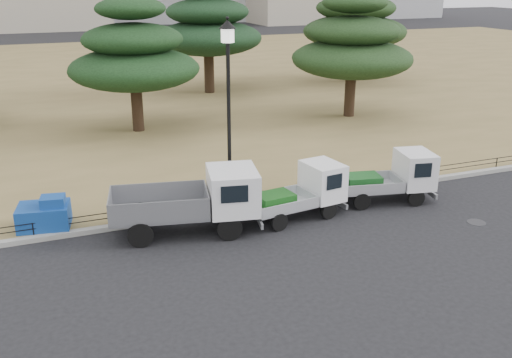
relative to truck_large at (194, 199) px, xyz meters
name	(u,v)px	position (x,y,z in m)	size (l,w,h in m)	color
ground	(280,239)	(2.25, -1.52, -1.10)	(220.00, 220.00, 0.00)	black
lawn	(121,79)	(2.25, 29.08, -1.02)	(120.00, 56.00, 0.15)	olive
curb	(250,207)	(2.25, 1.08, -1.02)	(120.00, 0.25, 0.16)	gray
truck_large	(194,199)	(0.00, 0.00, 0.00)	(4.78, 2.60, 1.97)	black
truck_kei_front	(302,192)	(3.67, -0.12, -0.24)	(3.43, 1.81, 1.73)	black
truck_kei_rear	(392,177)	(7.24, -0.01, -0.22)	(3.59, 2.05, 1.77)	black
street_lamp	(228,84)	(1.64, 1.38, 3.23)	(0.55, 0.55, 6.18)	black
pipe_fence	(248,196)	(2.25, 1.23, -0.66)	(38.00, 0.04, 0.40)	black
tarp_pile	(45,215)	(-4.37, 1.73, -0.53)	(1.72, 1.38, 1.03)	#134297
manhole	(476,222)	(8.75, -2.72, -1.09)	(0.60, 0.60, 0.01)	#2D2D30
pine_center_left	(134,56)	(0.57, 12.64, 2.84)	(6.45, 6.45, 6.55)	black
pine_center_right	(208,26)	(6.96, 21.06, 3.43)	(7.11, 7.11, 7.55)	black
pine_east_near	(353,46)	(12.26, 11.54, 2.92)	(6.63, 6.63, 6.70)	black
pine_east_far	(355,21)	(18.28, 21.42, 3.44)	(7.57, 7.57, 7.61)	black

